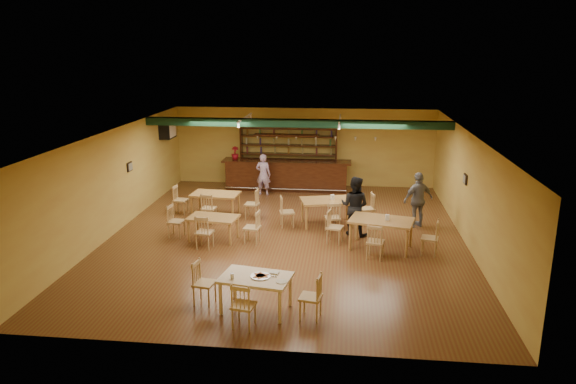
# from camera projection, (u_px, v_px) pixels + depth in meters

# --- Properties ---
(floor) EXTENTS (12.00, 12.00, 0.00)m
(floor) POSITION_uv_depth(u_px,v_px,m) (286.00, 236.00, 15.42)
(floor) COLOR brown
(floor) RESTS_ON ground
(ceiling_beam) EXTENTS (10.00, 0.30, 0.25)m
(ceiling_beam) POSITION_uv_depth(u_px,v_px,m) (296.00, 123.00, 17.35)
(ceiling_beam) COLOR black
(ceiling_beam) RESTS_ON ceiling
(track_rail_left) EXTENTS (0.05, 2.50, 0.05)m
(track_rail_left) POSITION_uv_depth(u_px,v_px,m) (245.00, 118.00, 18.09)
(track_rail_left) COLOR white
(track_rail_left) RESTS_ON ceiling
(track_rail_right) EXTENTS (0.05, 2.50, 0.05)m
(track_rail_right) POSITION_uv_depth(u_px,v_px,m) (340.00, 119.00, 17.75)
(track_rail_right) COLOR white
(track_rail_right) RESTS_ON ceiling
(ac_unit) EXTENTS (0.34, 0.70, 0.48)m
(ac_unit) POSITION_uv_depth(u_px,v_px,m) (168.00, 130.00, 19.33)
(ac_unit) COLOR white
(ac_unit) RESTS_ON wall_left
(picture_left) EXTENTS (0.04, 0.34, 0.28)m
(picture_left) POSITION_uv_depth(u_px,v_px,m) (130.00, 167.00, 16.45)
(picture_left) COLOR black
(picture_left) RESTS_ON wall_left
(picture_right) EXTENTS (0.04, 0.34, 0.28)m
(picture_right) POSITION_uv_depth(u_px,v_px,m) (465.00, 179.00, 14.92)
(picture_right) COLOR black
(picture_right) RESTS_ON wall_right
(bar_counter) EXTENTS (4.84, 0.85, 1.13)m
(bar_counter) POSITION_uv_depth(u_px,v_px,m) (287.00, 175.00, 20.27)
(bar_counter) COLOR black
(bar_counter) RESTS_ON ground
(back_bar_hutch) EXTENTS (3.74, 0.40, 2.28)m
(back_bar_hutch) POSITION_uv_depth(u_px,v_px,m) (288.00, 157.00, 20.72)
(back_bar_hutch) COLOR black
(back_bar_hutch) RESTS_ON ground
(poinsettia) EXTENTS (0.35, 0.35, 0.49)m
(poinsettia) POSITION_uv_depth(u_px,v_px,m) (235.00, 153.00, 20.26)
(poinsettia) COLOR maroon
(poinsettia) RESTS_ON bar_counter
(dining_table_a) EXTENTS (1.56, 1.01, 0.75)m
(dining_table_a) POSITION_uv_depth(u_px,v_px,m) (216.00, 204.00, 17.18)
(dining_table_a) COLOR #AA7C3C
(dining_table_a) RESTS_ON ground
(dining_table_b) EXTENTS (1.77, 1.31, 0.79)m
(dining_table_b) POSITION_uv_depth(u_px,v_px,m) (327.00, 212.00, 16.30)
(dining_table_b) COLOR #AA7C3C
(dining_table_b) RESTS_ON ground
(dining_table_c) EXTENTS (1.46, 0.98, 0.68)m
(dining_table_c) POSITION_uv_depth(u_px,v_px,m) (214.00, 228.00, 15.03)
(dining_table_c) COLOR #AA7C3C
(dining_table_c) RESTS_ON ground
(dining_table_d) EXTENTS (1.84, 1.35, 0.82)m
(dining_table_d) POSITION_uv_depth(u_px,v_px,m) (381.00, 234.00, 14.36)
(dining_table_d) COLOR #AA7C3C
(dining_table_d) RESTS_ON ground
(near_table) EXTENTS (1.54, 1.14, 0.76)m
(near_table) POSITION_uv_depth(u_px,v_px,m) (256.00, 293.00, 10.99)
(near_table) COLOR beige
(near_table) RESTS_ON ground
(pizza_tray) EXTENTS (0.43, 0.43, 0.01)m
(pizza_tray) POSITION_uv_depth(u_px,v_px,m) (261.00, 276.00, 10.87)
(pizza_tray) COLOR silver
(pizza_tray) RESTS_ON near_table
(parmesan_shaker) EXTENTS (0.09, 0.09, 0.11)m
(parmesan_shaker) POSITION_uv_depth(u_px,v_px,m) (232.00, 276.00, 10.77)
(parmesan_shaker) COLOR #EAE5C6
(parmesan_shaker) RESTS_ON near_table
(napkin_stack) EXTENTS (0.23, 0.19, 0.03)m
(napkin_stack) POSITION_uv_depth(u_px,v_px,m) (274.00, 273.00, 11.04)
(napkin_stack) COLOR white
(napkin_stack) RESTS_ON near_table
(pizza_server) EXTENTS (0.33, 0.17, 0.00)m
(pizza_server) POSITION_uv_depth(u_px,v_px,m) (268.00, 275.00, 10.90)
(pizza_server) COLOR silver
(pizza_server) RESTS_ON pizza_tray
(side_plate) EXTENTS (0.25, 0.25, 0.01)m
(side_plate) POSITION_uv_depth(u_px,v_px,m) (281.00, 282.00, 10.63)
(side_plate) COLOR white
(side_plate) RESTS_ON near_table
(patron_bar) EXTENTS (0.60, 0.43, 1.53)m
(patron_bar) POSITION_uv_depth(u_px,v_px,m) (263.00, 174.00, 19.50)
(patron_bar) COLOR purple
(patron_bar) RESTS_ON ground
(patron_right_a) EXTENTS (1.01, 0.90, 1.72)m
(patron_right_a) POSITION_uv_depth(u_px,v_px,m) (355.00, 206.00, 15.33)
(patron_right_a) COLOR black
(patron_right_a) RESTS_ON ground
(patron_right_b) EXTENTS (1.06, 0.80, 1.68)m
(patron_right_b) POSITION_uv_depth(u_px,v_px,m) (418.00, 200.00, 16.03)
(patron_right_b) COLOR slate
(patron_right_b) RESTS_ON ground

